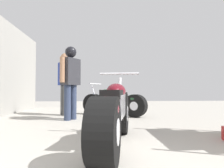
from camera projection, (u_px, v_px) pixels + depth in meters
ground_plane at (104, 124)px, 4.08m from camera, size 17.90×17.90×0.00m
motorcycle_maroon_cruiser at (114, 114)px, 2.48m from camera, size 0.76×2.07×0.97m
motorcycle_black_naked at (114, 102)px, 5.50m from camera, size 1.72×1.24×0.89m
mechanic_in_blue at (65, 80)px, 5.63m from camera, size 0.44×0.66×1.73m
mechanic_with_helmet at (71, 76)px, 4.74m from camera, size 0.46×0.63×1.72m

